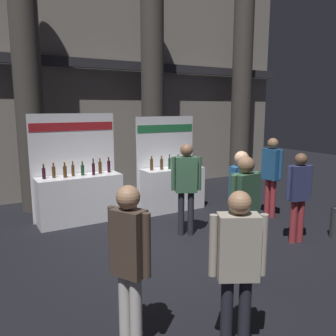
% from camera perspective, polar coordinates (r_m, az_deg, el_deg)
% --- Properties ---
extents(ground_plane, '(27.49, 27.49, 0.00)m').
position_cam_1_polar(ground_plane, '(6.28, 0.74, -13.30)').
color(ground_plane, black).
extents(hall_colonnade, '(13.74, 1.41, 6.63)m').
position_cam_1_polar(hall_colonnade, '(9.92, -13.10, 14.22)').
color(hall_colonnade, gray).
rests_on(hall_colonnade, ground_plane).
extents(exhibitor_booth_0, '(1.87, 0.66, 2.35)m').
position_cam_1_polar(exhibitor_booth_0, '(7.81, -14.41, -4.19)').
color(exhibitor_booth_0, white).
rests_on(exhibitor_booth_0, ground_plane).
extents(exhibitor_booth_1, '(1.59, 0.66, 2.26)m').
position_cam_1_polar(exhibitor_booth_1, '(8.50, 0.58, -2.79)').
color(exhibitor_booth_1, white).
rests_on(exhibitor_booth_1, ground_plane).
extents(visitor_0, '(0.51, 0.38, 1.70)m').
position_cam_1_polar(visitor_0, '(3.56, 11.38, -14.56)').
color(visitor_0, '#23232D').
rests_on(visitor_0, ground_plane).
extents(visitor_1, '(0.27, 0.56, 1.81)m').
position_cam_1_polar(visitor_1, '(8.15, 16.68, -0.26)').
color(visitor_1, maroon).
rests_on(visitor_1, ground_plane).
extents(visitor_2, '(0.52, 0.38, 1.80)m').
position_cam_1_polar(visitor_2, '(6.67, 3.02, -2.17)').
color(visitor_2, '#23232D').
rests_on(visitor_2, ground_plane).
extents(visitor_3, '(0.51, 0.36, 1.78)m').
position_cam_1_polar(visitor_3, '(5.88, 11.82, -4.13)').
color(visitor_3, '#33563D').
rests_on(visitor_3, ground_plane).
extents(visitor_4, '(0.33, 0.45, 1.75)m').
position_cam_1_polar(visitor_4, '(3.52, -6.38, -14.42)').
color(visitor_4, silver).
rests_on(visitor_4, ground_plane).
extents(visitor_7, '(0.53, 0.28, 1.67)m').
position_cam_1_polar(visitor_7, '(6.75, 20.74, -3.50)').
color(visitor_7, maroon).
rests_on(visitor_7, ground_plane).
extents(visitor_8, '(0.57, 0.27, 1.80)m').
position_cam_1_polar(visitor_8, '(5.13, 12.47, -6.07)').
color(visitor_8, '#23232D').
rests_on(visitor_8, ground_plane).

